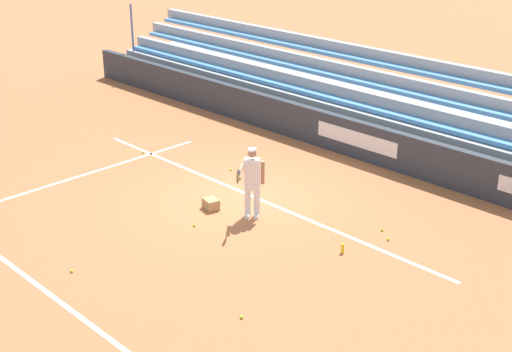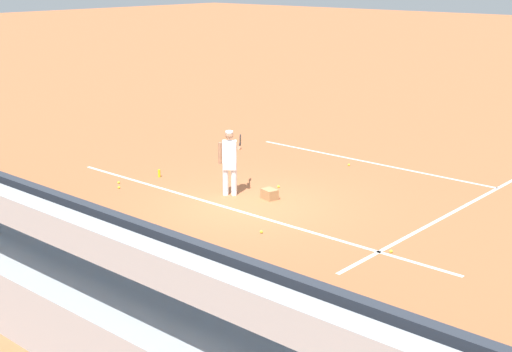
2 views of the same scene
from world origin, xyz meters
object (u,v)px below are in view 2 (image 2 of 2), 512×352
(ball_box_cardboard, at_px, (270,194))
(water_bottle, at_px, (159,173))
(tennis_ball_by_box, at_px, (261,232))
(tennis_ball_far_right, at_px, (231,153))
(tennis_player, at_px, (230,162))
(tennis_ball_midcourt, at_px, (349,165))
(tennis_ball_stray_back, at_px, (279,187))
(tennis_ball_toward_net, at_px, (119,182))
(tennis_ball_far_left, at_px, (391,251))
(tennis_ball_near_player, at_px, (119,187))

(ball_box_cardboard, distance_m, water_bottle, 3.69)
(ball_box_cardboard, height_order, tennis_ball_by_box, ball_box_cardboard)
(tennis_ball_far_right, bearing_deg, tennis_ball_by_box, -41.22)
(tennis_player, relative_size, water_bottle, 7.80)
(water_bottle, bearing_deg, tennis_ball_midcourt, 53.60)
(tennis_ball_stray_back, xyz_separation_m, tennis_ball_toward_net, (-3.56, -2.62, 0.00))
(tennis_player, relative_size, tennis_ball_midcourt, 25.98)
(tennis_ball_stray_back, xyz_separation_m, tennis_ball_far_left, (4.70, -2.01, 0.00))
(tennis_ball_stray_back, relative_size, tennis_ball_toward_net, 1.00)
(tennis_ball_stray_back, bearing_deg, tennis_ball_toward_net, -143.68)
(tennis_ball_by_box, bearing_deg, tennis_player, 146.95)
(tennis_ball_stray_back, height_order, water_bottle, water_bottle)
(tennis_ball_stray_back, bearing_deg, tennis_player, -112.98)
(ball_box_cardboard, height_order, tennis_ball_stray_back, ball_box_cardboard)
(tennis_ball_toward_net, height_order, water_bottle, water_bottle)
(tennis_ball_toward_net, bearing_deg, tennis_player, 23.43)
(tennis_ball_far_right, bearing_deg, tennis_ball_midcourt, 20.05)
(ball_box_cardboard, xyz_separation_m, tennis_ball_near_player, (-3.63, -2.00, -0.10))
(ball_box_cardboard, bearing_deg, tennis_ball_by_box, -53.93)
(tennis_ball_stray_back, distance_m, tennis_ball_by_box, 3.50)
(tennis_ball_far_left, bearing_deg, tennis_ball_far_right, 155.05)
(tennis_ball_near_player, distance_m, water_bottle, 1.46)
(tennis_player, xyz_separation_m, ball_box_cardboard, (1.00, 0.41, -0.76))
(tennis_ball_near_player, height_order, tennis_ball_by_box, same)
(tennis_ball_midcourt, height_order, tennis_ball_toward_net, same)
(tennis_ball_far_left, distance_m, tennis_ball_by_box, 2.93)
(tennis_player, xyz_separation_m, tennis_ball_stray_back, (0.56, 1.31, -0.86))
(tennis_ball_stray_back, relative_size, tennis_ball_midcourt, 1.00)
(ball_box_cardboard, distance_m, tennis_ball_stray_back, 1.01)
(tennis_ball_far_right, distance_m, tennis_ball_by_box, 7.16)
(tennis_ball_midcourt, xyz_separation_m, tennis_ball_far_right, (-3.63, -1.33, 0.00))
(tennis_ball_far_right, xyz_separation_m, tennis_ball_by_box, (5.38, -4.72, 0.00))
(tennis_ball_toward_net, height_order, tennis_ball_by_box, same)
(tennis_ball_stray_back, bearing_deg, tennis_ball_near_player, -137.63)
(tennis_ball_toward_net, xyz_separation_m, water_bottle, (0.36, 1.17, 0.08))
(tennis_player, height_order, tennis_ball_midcourt, tennis_player)
(tennis_ball_toward_net, distance_m, water_bottle, 1.22)
(ball_box_cardboard, bearing_deg, tennis_ball_midcourt, 93.97)
(tennis_ball_toward_net, distance_m, tennis_ball_by_box, 5.49)
(tennis_ball_toward_net, bearing_deg, tennis_ball_stray_back, 36.32)
(ball_box_cardboard, relative_size, tennis_ball_far_left, 6.06)
(tennis_ball_far_right, relative_size, water_bottle, 0.30)
(tennis_ball_midcourt, xyz_separation_m, tennis_ball_far_left, (4.53, -5.12, 0.00))
(tennis_player, relative_size, tennis_ball_far_right, 25.98)
(tennis_player, xyz_separation_m, tennis_ball_by_box, (2.48, -1.61, -0.86))
(tennis_ball_stray_back, height_order, tennis_ball_far_left, same)
(tennis_ball_far_right, bearing_deg, tennis_ball_toward_net, -91.21)
(tennis_player, height_order, tennis_ball_by_box, tennis_player)
(ball_box_cardboard, distance_m, tennis_ball_far_right, 4.75)
(tennis_ball_midcourt, height_order, tennis_ball_far_left, same)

